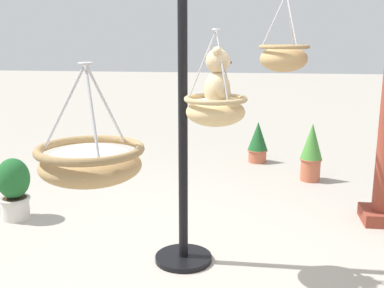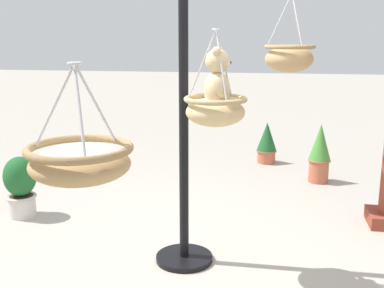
{
  "view_description": "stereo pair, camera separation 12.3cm",
  "coord_description": "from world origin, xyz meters",
  "px_view_note": "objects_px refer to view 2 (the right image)",
  "views": [
    {
      "loc": [
        3.17,
        0.55,
        1.7
      ],
      "look_at": [
        0.01,
        0.11,
        0.97
      ],
      "focal_mm": 43.63,
      "sensor_mm": 36.0,
      "label": 1
    },
    {
      "loc": [
        3.15,
        0.67,
        1.7
      ],
      "look_at": [
        0.01,
        0.11,
        0.97
      ],
      "focal_mm": 43.63,
      "sensor_mm": 36.0,
      "label": 2
    }
  ],
  "objects_px": {
    "potted_plant_fern_front": "(21,185)",
    "hanging_basket_left_high": "(289,57)",
    "hanging_basket_with_teddy": "(215,109)",
    "potted_plant_small_succulent": "(267,143)",
    "display_pole_central": "(184,161)",
    "hanging_basket_right_low": "(80,161)",
    "teddy_bear": "(219,83)",
    "potted_plant_tall_leafy": "(320,153)"
  },
  "relations": [
    {
      "from": "potted_plant_fern_front",
      "to": "hanging_basket_left_high",
      "type": "bearing_deg",
      "value": 100.93
    },
    {
      "from": "hanging_basket_with_teddy",
      "to": "potted_plant_small_succulent",
      "type": "relative_size",
      "value": 1.15
    },
    {
      "from": "display_pole_central",
      "to": "hanging_basket_right_low",
      "type": "relative_size",
      "value": 4.92
    },
    {
      "from": "teddy_bear",
      "to": "potted_plant_small_succulent",
      "type": "xyz_separation_m",
      "value": [
        -3.21,
        0.29,
        -1.12
      ]
    },
    {
      "from": "hanging_basket_with_teddy",
      "to": "potted_plant_small_succulent",
      "type": "distance_m",
      "value": 3.35
    },
    {
      "from": "potted_plant_small_succulent",
      "to": "hanging_basket_with_teddy",
      "type": "bearing_deg",
      "value": -5.59
    },
    {
      "from": "teddy_bear",
      "to": "hanging_basket_right_low",
      "type": "xyz_separation_m",
      "value": [
        1.31,
        -0.44,
        -0.22
      ]
    },
    {
      "from": "display_pole_central",
      "to": "hanging_basket_right_low",
      "type": "bearing_deg",
      "value": -6.59
    },
    {
      "from": "potted_plant_small_succulent",
      "to": "potted_plant_tall_leafy",
      "type": "bearing_deg",
      "value": 39.15
    },
    {
      "from": "potted_plant_fern_front",
      "to": "potted_plant_small_succulent",
      "type": "xyz_separation_m",
      "value": [
        -2.42,
        2.29,
        -0.03
      ]
    },
    {
      "from": "hanging_basket_with_teddy",
      "to": "teddy_bear",
      "type": "bearing_deg",
      "value": 90.0
    },
    {
      "from": "teddy_bear",
      "to": "potted_plant_tall_leafy",
      "type": "relative_size",
      "value": 0.59
    },
    {
      "from": "hanging_basket_right_low",
      "to": "potted_plant_fern_front",
      "type": "bearing_deg",
      "value": -143.39
    },
    {
      "from": "hanging_basket_left_high",
      "to": "potted_plant_tall_leafy",
      "type": "relative_size",
      "value": 1.0
    },
    {
      "from": "hanging_basket_with_teddy",
      "to": "potted_plant_fern_front",
      "type": "distance_m",
      "value": 2.31
    },
    {
      "from": "display_pole_central",
      "to": "potted_plant_tall_leafy",
      "type": "relative_size",
      "value": 3.6
    },
    {
      "from": "hanging_basket_left_high",
      "to": "potted_plant_small_succulent",
      "type": "relative_size",
      "value": 1.24
    },
    {
      "from": "teddy_bear",
      "to": "potted_plant_tall_leafy",
      "type": "bearing_deg",
      "value": 159.06
    },
    {
      "from": "hanging_basket_with_teddy",
      "to": "potted_plant_fern_front",
      "type": "height_order",
      "value": "hanging_basket_with_teddy"
    },
    {
      "from": "teddy_bear",
      "to": "potted_plant_tall_leafy",
      "type": "xyz_separation_m",
      "value": [
        -2.43,
        0.93,
        -1.04
      ]
    },
    {
      "from": "hanging_basket_left_high",
      "to": "hanging_basket_right_low",
      "type": "distance_m",
      "value": 2.76
    },
    {
      "from": "potted_plant_fern_front",
      "to": "potted_plant_tall_leafy",
      "type": "relative_size",
      "value": 0.84
    },
    {
      "from": "potted_plant_fern_front",
      "to": "hanging_basket_right_low",
      "type": "bearing_deg",
      "value": 36.61
    },
    {
      "from": "display_pole_central",
      "to": "hanging_basket_left_high",
      "type": "height_order",
      "value": "display_pole_central"
    },
    {
      "from": "teddy_bear",
      "to": "hanging_basket_left_high",
      "type": "height_order",
      "value": "hanging_basket_left_high"
    },
    {
      "from": "display_pole_central",
      "to": "hanging_basket_left_high",
      "type": "xyz_separation_m",
      "value": [
        -1.11,
        0.76,
        0.72
      ]
    },
    {
      "from": "teddy_bear",
      "to": "potted_plant_tall_leafy",
      "type": "distance_m",
      "value": 2.8
    },
    {
      "from": "display_pole_central",
      "to": "potted_plant_tall_leafy",
      "type": "bearing_deg",
      "value": 152.2
    },
    {
      "from": "hanging_basket_left_high",
      "to": "teddy_bear",
      "type": "bearing_deg",
      "value": -21.24
    },
    {
      "from": "hanging_basket_right_low",
      "to": "potted_plant_fern_front",
      "type": "relative_size",
      "value": 0.87
    },
    {
      "from": "hanging_basket_with_teddy",
      "to": "hanging_basket_right_low",
      "type": "distance_m",
      "value": 1.38
    },
    {
      "from": "display_pole_central",
      "to": "potted_plant_small_succulent",
      "type": "distance_m",
      "value": 3.15
    },
    {
      "from": "teddy_bear",
      "to": "potted_plant_small_succulent",
      "type": "bearing_deg",
      "value": 174.79
    },
    {
      "from": "display_pole_central",
      "to": "hanging_basket_with_teddy",
      "type": "xyz_separation_m",
      "value": [
        0.15,
        0.25,
        0.42
      ]
    },
    {
      "from": "hanging_basket_with_teddy",
      "to": "potted_plant_small_succulent",
      "type": "height_order",
      "value": "hanging_basket_with_teddy"
    },
    {
      "from": "hanging_basket_right_low",
      "to": "potted_plant_small_succulent",
      "type": "bearing_deg",
      "value": 170.79
    },
    {
      "from": "potted_plant_small_succulent",
      "to": "display_pole_central",
      "type": "bearing_deg",
      "value": -10.45
    },
    {
      "from": "hanging_basket_left_high",
      "to": "potted_plant_tall_leafy",
      "type": "distance_m",
      "value": 1.7
    },
    {
      "from": "display_pole_central",
      "to": "hanging_basket_left_high",
      "type": "relative_size",
      "value": 3.61
    },
    {
      "from": "hanging_basket_left_high",
      "to": "display_pole_central",
      "type": "bearing_deg",
      "value": -34.41
    },
    {
      "from": "display_pole_central",
      "to": "potted_plant_small_succulent",
      "type": "relative_size",
      "value": 4.47
    },
    {
      "from": "potted_plant_tall_leafy",
      "to": "potted_plant_small_succulent",
      "type": "bearing_deg",
      "value": -140.85
    }
  ]
}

